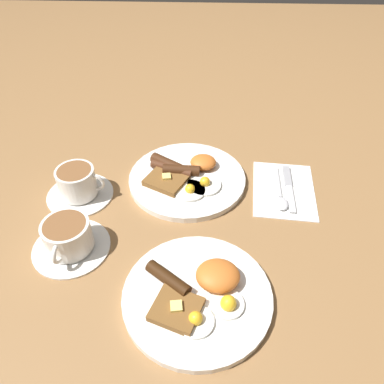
# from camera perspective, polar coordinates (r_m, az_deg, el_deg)

# --- Properties ---
(ground_plane) EXTENTS (3.00, 3.00, 0.00)m
(ground_plane) POSITION_cam_1_polar(r_m,az_deg,el_deg) (0.93, -0.73, 1.67)
(ground_plane) COLOR olive
(breakfast_plate_near) EXTENTS (0.29, 0.29, 0.04)m
(breakfast_plate_near) POSITION_cam_1_polar(r_m,az_deg,el_deg) (0.92, -0.90, 2.30)
(breakfast_plate_near) COLOR white
(breakfast_plate_near) RESTS_ON ground_plane
(breakfast_plate_far) EXTENTS (0.27, 0.27, 0.05)m
(breakfast_plate_far) POSITION_cam_1_polar(r_m,az_deg,el_deg) (0.70, 1.04, -15.26)
(breakfast_plate_far) COLOR white
(breakfast_plate_far) RESTS_ON ground_plane
(teacup_near) EXTENTS (0.15, 0.15, 0.08)m
(teacup_near) POSITION_cam_1_polar(r_m,az_deg,el_deg) (0.90, -16.96, 1.02)
(teacup_near) COLOR white
(teacup_near) RESTS_ON ground_plane
(teacup_far) EXTENTS (0.16, 0.16, 0.07)m
(teacup_far) POSITION_cam_1_polar(r_m,az_deg,el_deg) (0.79, -18.31, -6.74)
(teacup_far) COLOR white
(teacup_far) RESTS_ON ground_plane
(napkin) EXTENTS (0.16, 0.21, 0.01)m
(napkin) POSITION_cam_1_polar(r_m,az_deg,el_deg) (0.93, 13.80, 0.40)
(napkin) COLOR white
(napkin) RESTS_ON ground_plane
(knife) EXTENTS (0.02, 0.16, 0.01)m
(knife) POSITION_cam_1_polar(r_m,az_deg,el_deg) (0.93, 14.51, 0.98)
(knife) COLOR silver
(knife) RESTS_ON napkin
(spoon) EXTENTS (0.03, 0.16, 0.01)m
(spoon) POSITION_cam_1_polar(r_m,az_deg,el_deg) (0.89, 13.35, -0.93)
(spoon) COLOR silver
(spoon) RESTS_ON napkin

